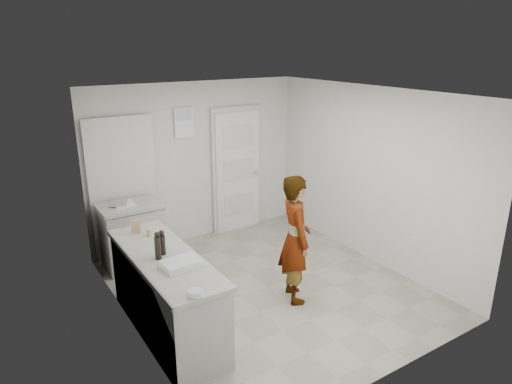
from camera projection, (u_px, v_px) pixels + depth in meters
ground at (267, 287)px, 5.97m from camera, size 4.00×4.00×0.00m
room_shell at (189, 178)px, 7.12m from camera, size 4.00×4.00×4.00m
main_counter at (167, 297)px, 4.93m from camera, size 0.64×1.96×0.93m
side_counter at (133, 237)px, 6.43m from camera, size 0.84×0.61×0.93m
person at (295, 239)px, 5.49m from camera, size 0.56×0.68×1.60m
cake_mix_box at (136, 226)px, 5.32m from camera, size 0.11×0.08×0.16m
spice_jar at (149, 233)px, 5.25m from camera, size 0.05×0.05×0.08m
oil_cruet_a at (162, 243)px, 4.76m from camera, size 0.07×0.07×0.27m
oil_cruet_b at (158, 246)px, 4.66m from camera, size 0.07×0.07×0.30m
baking_dish at (181, 264)px, 4.53m from camera, size 0.39×0.29×0.07m
egg_bowl at (195, 293)px, 4.02m from camera, size 0.14×0.14×0.05m
papers at (124, 204)px, 6.28m from camera, size 0.28×0.35×0.01m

